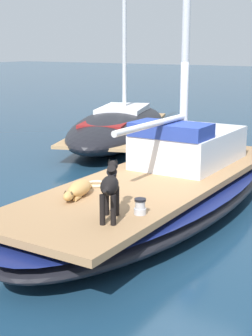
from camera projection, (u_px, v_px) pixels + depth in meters
ground_plane at (158, 214)px, 8.54m from camera, size 120.00×120.00×0.00m
sailboat_main at (158, 195)px, 8.46m from camera, size 2.59×7.26×0.66m
cabin_house at (188, 145)px, 9.22m from camera, size 1.42×2.23×0.84m
dog_tan at (78, 189)px, 7.25m from camera, size 0.40×0.94×0.22m
dog_black at (110, 186)px, 6.25m from camera, size 0.51×0.87×0.70m
deck_winch at (140, 207)px, 6.49m from camera, size 0.16×0.16×0.21m
coiled_rope at (96, 184)px, 7.85m from camera, size 0.32×0.32×0.04m
moored_boat_port_side at (119, 125)px, 14.57m from camera, size 4.57×7.34×6.77m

